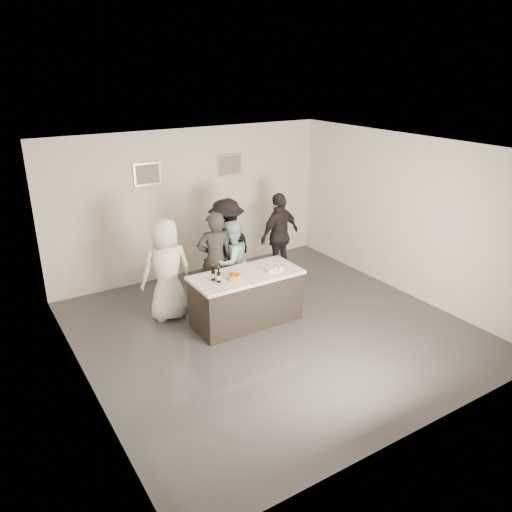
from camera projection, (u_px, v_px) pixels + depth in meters
name	position (u px, v px, depth m)	size (l,w,h in m)	color
floor	(272.00, 329.00, 8.37)	(6.00, 6.00, 0.00)	#3D3D42
ceiling	(274.00, 148.00, 7.29)	(6.00, 6.00, 0.00)	white
wall_back	(191.00, 203.00, 10.20)	(6.00, 0.04, 3.00)	silver
wall_front	(425.00, 324.00, 5.45)	(6.00, 0.04, 3.00)	silver
wall_left	(77.00, 287.00, 6.34)	(0.04, 6.00, 3.00)	silver
wall_right	(406.00, 216.00, 9.31)	(0.04, 6.00, 3.00)	silver
picture_left	(147.00, 174.00, 9.48)	(0.54, 0.04, 0.44)	#B2B2B7
picture_right	(230.00, 165.00, 10.37)	(0.54, 0.04, 0.44)	#B2B2B7
bar_counter	(246.00, 298.00, 8.44)	(1.86, 0.86, 0.90)	white
cake	(234.00, 277.00, 8.05)	(0.23, 0.23, 0.07)	gold
beer_bottle_a	(213.00, 273.00, 7.98)	(0.07, 0.07, 0.26)	black
beer_bottle_b	(219.00, 275.00, 7.90)	(0.07, 0.07, 0.26)	black
tumbler_cluster	(272.00, 267.00, 8.43)	(0.30, 0.30, 0.08)	gold
candles	(241.00, 282.00, 7.96)	(0.24, 0.08, 0.01)	pink
person_main_black	(215.00, 260.00, 8.89)	(0.65, 0.43, 1.78)	#272727
person_main_blue	(231.00, 262.00, 9.09)	(0.76, 0.59, 1.56)	#ABDADF
person_guest_left	(167.00, 270.00, 8.45)	(0.88, 0.57, 1.80)	silver
person_guest_right	(280.00, 235.00, 10.18)	(1.04, 0.43, 1.77)	black
person_guest_back	(227.00, 245.00, 9.58)	(1.17, 0.67, 1.82)	black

